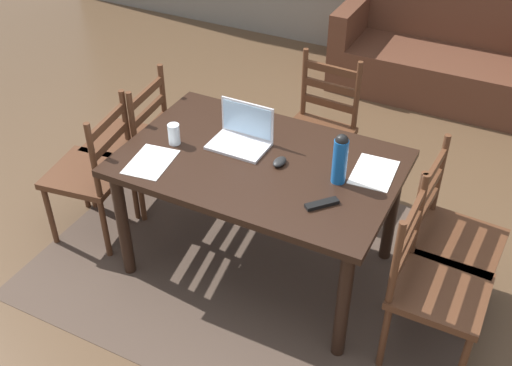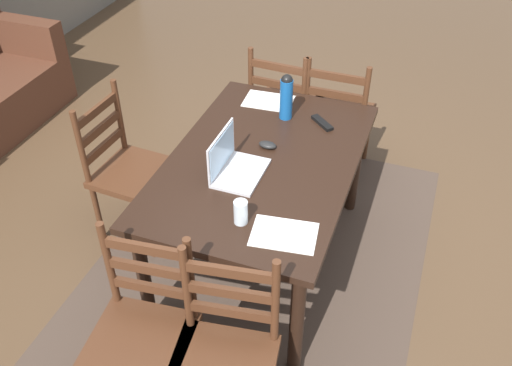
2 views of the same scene
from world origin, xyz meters
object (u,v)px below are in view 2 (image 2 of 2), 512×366
(laptop, at_px, (232,163))
(drinking_glass, at_px, (241,212))
(chair_far_head, at_px, (130,171))
(computer_mouse, at_px, (268,145))
(chair_right_far, at_px, (284,107))
(tv_remote, at_px, (322,123))
(chair_left_far, at_px, (142,336))
(dining_table, at_px, (263,174))
(chair_left_near, at_px, (223,362))
(chair_right_near, at_px, (338,117))
(water_bottle, at_px, (286,96))

(laptop, height_order, drinking_glass, laptop)
(chair_far_head, distance_m, computer_mouse, 0.91)
(chair_right_far, relative_size, laptop, 2.96)
(computer_mouse, bearing_deg, tv_remote, -29.96)
(chair_far_head, distance_m, laptop, 0.84)
(chair_left_far, bearing_deg, dining_table, -10.89)
(chair_right_far, distance_m, laptop, 1.25)
(chair_left_near, bearing_deg, computer_mouse, 9.92)
(chair_far_head, relative_size, chair_right_near, 1.00)
(chair_right_far, bearing_deg, laptop, -175.78)
(chair_far_head, relative_size, laptop, 2.96)
(chair_right_far, height_order, drinking_glass, chair_right_far)
(chair_left_far, height_order, drinking_glass, chair_left_far)
(dining_table, xyz_separation_m, chair_right_far, (1.03, 0.20, -0.20))
(chair_right_near, relative_size, computer_mouse, 9.50)
(chair_right_near, xyz_separation_m, chair_left_far, (-2.06, 0.39, 0.00))
(chair_left_far, distance_m, computer_mouse, 1.20)
(dining_table, relative_size, computer_mouse, 14.85)
(chair_left_near, bearing_deg, tv_remote, -0.84)
(drinking_glass, bearing_deg, chair_right_near, -4.76)
(laptop, xyz_separation_m, tv_remote, (0.60, -0.32, -0.05))
(chair_right_near, relative_size, chair_right_far, 1.00)
(chair_right_far, bearing_deg, tv_remote, -145.35)
(dining_table, xyz_separation_m, laptop, (-0.16, 0.11, 0.15))
(chair_far_head, bearing_deg, water_bottle, -62.45)
(drinking_glass, bearing_deg, tv_remote, -8.66)
(chair_far_head, xyz_separation_m, water_bottle, (0.44, -0.84, 0.44))
(drinking_glass, bearing_deg, dining_table, 7.67)
(chair_right_near, bearing_deg, dining_table, 169.35)
(chair_right_far, relative_size, water_bottle, 3.40)
(chair_right_far, relative_size, computer_mouse, 9.50)
(laptop, bearing_deg, chair_far_head, 77.74)
(chair_right_near, relative_size, chair_left_near, 1.00)
(chair_right_near, relative_size, water_bottle, 3.40)
(chair_far_head, xyz_separation_m, tv_remote, (0.44, -1.07, 0.31))
(computer_mouse, bearing_deg, drinking_glass, -168.71)
(chair_right_near, xyz_separation_m, chair_left_near, (-2.06, 0.01, 0.00))
(drinking_glass, bearing_deg, chair_right_far, 9.78)
(laptop, distance_m, drinking_glass, 0.38)
(chair_far_head, height_order, chair_left_near, same)
(chair_left_near, relative_size, drinking_glass, 7.91)
(laptop, bearing_deg, computer_mouse, -19.43)
(dining_table, relative_size, chair_far_head, 1.56)
(dining_table, distance_m, water_bottle, 0.50)
(chair_far_head, relative_size, chair_left_near, 1.00)
(chair_left_far, relative_size, tv_remote, 5.59)
(chair_left_near, bearing_deg, dining_table, 10.33)
(chair_left_far, bearing_deg, chair_right_near, -10.77)
(dining_table, distance_m, chair_right_near, 1.07)
(dining_table, xyz_separation_m, tv_remote, (0.44, -0.21, 0.11))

